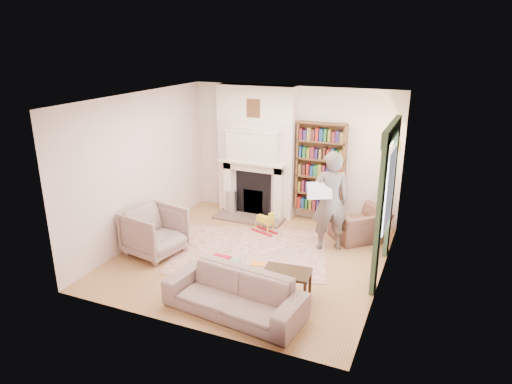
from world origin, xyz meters
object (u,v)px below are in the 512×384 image
at_px(armchair_left, 155,232).
at_px(coffee_table, 286,284).
at_px(armchair_reading, 359,225).
at_px(sofa, 234,294).
at_px(bookcase, 320,168).
at_px(paraffin_heater, 231,202).
at_px(man_reading, 330,201).
at_px(rocking_horse, 264,222).

height_order(armchair_left, coffee_table, armchair_left).
height_order(armchair_reading, sofa, armchair_reading).
relative_size(bookcase, paraffin_heater, 3.36).
distance_m(armchair_reading, paraffin_heater, 2.87).
height_order(armchair_reading, armchair_left, armchair_left).
xyz_separation_m(armchair_reading, man_reading, (-0.45, -0.60, 0.62)).
bearing_deg(bookcase, armchair_reading, -32.79).
distance_m(man_reading, paraffin_heater, 2.64).
bearing_deg(paraffin_heater, armchair_reading, -5.38).
bearing_deg(armchair_left, bookcase, -30.39).
relative_size(bookcase, man_reading, 1.00).
distance_m(coffee_table, paraffin_heater, 3.59).
bearing_deg(rocking_horse, coffee_table, -40.36).
height_order(sofa, paraffin_heater, sofa).
xyz_separation_m(bookcase, armchair_reading, (0.98, -0.63, -0.86)).
distance_m(armchair_reading, armchair_left, 3.84).
bearing_deg(man_reading, armchair_reading, -155.20).
bearing_deg(man_reading, rocking_horse, -36.46).
distance_m(sofa, paraffin_heater, 3.83).
relative_size(armchair_reading, man_reading, 0.52).
relative_size(bookcase, armchair_reading, 1.93).
xyz_separation_m(man_reading, rocking_horse, (-1.35, 0.19, -0.69)).
xyz_separation_m(armchair_left, sofa, (2.12, -1.14, -0.13)).
bearing_deg(armchair_reading, bookcase, -75.04).
xyz_separation_m(armchair_left, rocking_horse, (1.47, 1.61, -0.19)).
relative_size(paraffin_heater, rocking_horse, 1.03).
bearing_deg(man_reading, armchair_left, -1.58).
xyz_separation_m(paraffin_heater, rocking_horse, (1.06, -0.68, -0.04)).
bearing_deg(armchair_reading, man_reading, 10.88).
distance_m(armchair_reading, coffee_table, 2.59).
bearing_deg(sofa, armchair_left, 158.72).
xyz_separation_m(armchair_reading, paraffin_heater, (-2.85, 0.27, -0.04)).
relative_size(armchair_reading, rocking_horse, 1.80).
bearing_deg(paraffin_heater, armchair_left, -100.20).
bearing_deg(coffee_table, armchair_reading, 71.63).
height_order(bookcase, man_reading, bookcase).
distance_m(armchair_left, rocking_horse, 2.19).
bearing_deg(coffee_table, bookcase, 91.83).
xyz_separation_m(man_reading, paraffin_heater, (-2.40, 0.87, -0.65)).
height_order(armchair_reading, coffee_table, armchair_reading).
xyz_separation_m(armchair_reading, armchair_left, (-3.27, -2.02, 0.11)).
bearing_deg(rocking_horse, armchair_reading, 32.70).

